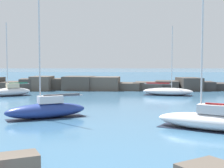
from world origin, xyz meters
name	(u,v)px	position (x,y,z in m)	size (l,w,h in m)	color
open_sea_beyond	(109,76)	(0.00, 106.38, 0.00)	(400.00, 116.00, 0.01)	#2D5B7F
breakwater_jetty	(110,85)	(1.48, 46.37, 0.94)	(68.09, 6.52, 2.48)	#423D38
sailboat_moored_0	(168,91)	(10.31, 36.98, 0.60)	(7.70, 3.99, 10.23)	silver
sailboat_moored_3	(11,91)	(-12.68, 35.76, 0.72)	(5.76, 4.74, 10.61)	silver
sailboat_moored_4	(47,109)	(-3.33, 17.42, 0.76)	(7.01, 4.83, 10.77)	navy
sailboat_moored_5	(209,120)	(9.28, 12.77, 0.70)	(7.50, 5.41, 9.97)	white
mooring_buoy_orange_near	(41,102)	(-6.04, 26.31, 0.30)	(0.59, 0.59, 0.79)	yellow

